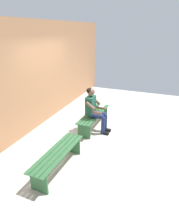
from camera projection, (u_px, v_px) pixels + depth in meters
The scene contains 7 objects.
ground_plane at pixel (118, 154), 4.54m from camera, with size 10.00×7.00×0.04m, color beige.
brick_wall at pixel (31, 77), 5.31m from camera, with size 9.50×0.24×2.90m, color #B27A51.
bench_near at pixel (94, 117), 5.61m from camera, with size 1.63×0.43×0.43m.
bench_far at pixel (58, 156), 3.87m from camera, with size 1.53×0.43×0.43m.
person_seated at pixel (95, 108), 5.26m from camera, with size 0.50×0.69×1.24m.
apple at pixel (98, 109), 5.77m from camera, with size 0.07×0.07×0.07m, color gold.
book_open at pixel (102, 106), 6.05m from camera, with size 0.42×0.17×0.02m.
Camera 1 is at (4.78, 1.78, 2.67)m, focal length 31.15 mm.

